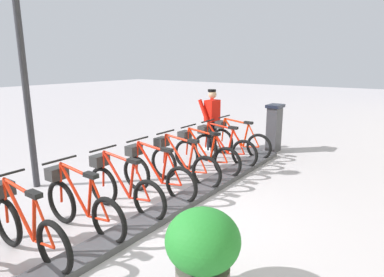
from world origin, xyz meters
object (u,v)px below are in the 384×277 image
(lamp_post, at_px, (21,42))
(bike_docked_5, at_px, (122,187))
(planter_bush, at_px, (203,250))
(bike_docked_2, at_px, (203,154))
(bike_docked_0, at_px, (237,140))
(bike_docked_7, at_px, (25,225))
(bike_docked_3, at_px, (181,163))
(bike_docked_6, at_px, (80,203))
(bike_docked_1, at_px, (222,146))
(bike_docked_4, at_px, (155,173))
(payment_kiosk, at_px, (274,127))
(worker_near_rack, at_px, (212,117))

(lamp_post, bearing_deg, bike_docked_5, -174.51)
(lamp_post, bearing_deg, planter_bush, 170.91)
(bike_docked_2, xyz_separation_m, lamp_post, (2.20, 2.57, 2.28))
(bike_docked_0, relative_size, bike_docked_7, 1.00)
(bike_docked_3, bearing_deg, bike_docked_6, 90.00)
(bike_docked_3, xyz_separation_m, bike_docked_6, (0.00, 2.36, 0.00))
(bike_docked_0, height_order, bike_docked_7, same)
(bike_docked_1, bearing_deg, bike_docked_4, 90.00)
(bike_docked_5, bearing_deg, planter_bush, 157.22)
(bike_docked_1, relative_size, bike_docked_2, 1.00)
(payment_kiosk, distance_m, planter_bush, 6.05)
(bike_docked_2, height_order, bike_docked_7, same)
(bike_docked_4, distance_m, bike_docked_7, 2.36)
(bike_docked_6, bearing_deg, bike_docked_0, -90.00)
(bike_docked_0, distance_m, lamp_post, 5.22)
(bike_docked_3, xyz_separation_m, bike_docked_5, (0.00, 1.57, 0.00))
(bike_docked_7, bearing_deg, lamp_post, -31.79)
(bike_docked_1, relative_size, bike_docked_6, 1.00)
(bike_docked_3, bearing_deg, payment_kiosk, -99.67)
(worker_near_rack, bearing_deg, payment_kiosk, -149.85)
(payment_kiosk, height_order, bike_docked_4, payment_kiosk)
(bike_docked_5, bearing_deg, worker_near_rack, -77.98)
(bike_docked_2, relative_size, bike_docked_5, 1.00)
(bike_docked_2, xyz_separation_m, bike_docked_4, (0.00, 1.57, 0.00))
(bike_docked_0, height_order, bike_docked_5, same)
(bike_docked_3, bearing_deg, bike_docked_4, 90.00)
(payment_kiosk, distance_m, bike_docked_1, 1.88)
(bike_docked_3, distance_m, planter_bush, 3.30)
(bike_docked_4, distance_m, bike_docked_5, 0.79)
(bike_docked_6, xyz_separation_m, planter_bush, (-2.17, 0.12, 0.11))
(bike_docked_2, height_order, bike_docked_3, same)
(bike_docked_1, relative_size, bike_docked_4, 1.00)
(bike_docked_3, height_order, bike_docked_7, same)
(bike_docked_6, xyz_separation_m, lamp_post, (2.20, -0.58, 2.28))
(lamp_post, bearing_deg, payment_kiosk, -118.33)
(worker_near_rack, xyz_separation_m, planter_bush, (-3.04, 5.00, -0.37))
(bike_docked_7, distance_m, worker_near_rack, 5.75)
(bike_docked_1, distance_m, bike_docked_3, 1.57)
(bike_docked_1, distance_m, planter_bush, 4.60)
(lamp_post, bearing_deg, bike_docked_6, 165.33)
(bike_docked_6, height_order, planter_bush, bike_docked_6)
(bike_docked_1, relative_size, bike_docked_5, 1.00)
(planter_bush, bearing_deg, bike_docked_2, -56.47)
(bike_docked_1, relative_size, bike_docked_7, 1.00)
(bike_docked_0, height_order, bike_docked_1, same)
(bike_docked_5, bearing_deg, bike_docked_2, -90.00)
(bike_docked_0, relative_size, bike_docked_5, 1.00)
(bike_docked_0, height_order, bike_docked_4, same)
(bike_docked_7, xyz_separation_m, planter_bush, (-2.17, -0.66, 0.11))
(worker_near_rack, xyz_separation_m, lamp_post, (1.33, 4.30, 1.81))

